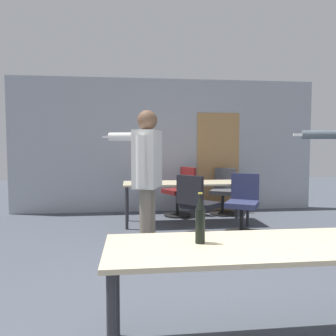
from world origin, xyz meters
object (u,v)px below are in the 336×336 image
(office_chair_far_left, at_px, (197,208))
(beer_bottle, at_px, (200,220))
(office_chair_side_rolled, at_px, (243,206))
(office_chair_mid_tucked, at_px, (181,193))
(office_chair_far_right, at_px, (224,193))
(drink_cup, at_px, (186,180))
(person_right_polo, at_px, (146,170))

(office_chair_far_left, xyz_separation_m, beer_bottle, (-0.52, -2.64, 0.44))
(office_chair_side_rolled, height_order, beer_bottle, beer_bottle)
(office_chair_mid_tucked, distance_m, beer_bottle, 4.28)
(office_chair_far_right, bearing_deg, beer_bottle, 98.53)
(office_chair_side_rolled, height_order, office_chair_far_left, office_chair_far_left)
(drink_cup, bearing_deg, person_right_polo, -114.83)
(person_right_polo, xyz_separation_m, beer_bottle, (0.26, -1.86, -0.19))
(person_right_polo, distance_m, office_chair_mid_tucked, 2.57)
(office_chair_side_rolled, xyz_separation_m, office_chair_mid_tucked, (-0.78, 1.38, 0.02))
(office_chair_far_left, distance_m, office_chair_mid_tucked, 1.59)
(office_chair_far_right, bearing_deg, office_chair_side_rolled, 112.16)
(office_chair_mid_tucked, relative_size, drink_cup, 10.24)
(office_chair_far_left, distance_m, beer_bottle, 2.72)
(drink_cup, bearing_deg, office_chair_side_rolled, -38.61)
(office_chair_mid_tucked, xyz_separation_m, beer_bottle, (-0.51, -4.23, 0.44))
(office_chair_side_rolled, bearing_deg, office_chair_far_left, 44.32)
(office_chair_far_right, xyz_separation_m, beer_bottle, (-1.40, -4.30, 0.46))
(office_chair_mid_tucked, bearing_deg, office_chair_side_rolled, -178.16)
(office_chair_far_left, distance_m, office_chair_far_right, 1.88)
(office_chair_side_rolled, distance_m, beer_bottle, 3.16)
(person_right_polo, bearing_deg, office_chair_side_rolled, -39.95)
(office_chair_far_right, height_order, beer_bottle, beer_bottle)
(office_chair_far_right, height_order, drink_cup, office_chair_far_right)
(office_chair_mid_tucked, bearing_deg, office_chair_far_left, 152.71)
(drink_cup, bearing_deg, office_chair_mid_tucked, 88.35)
(person_right_polo, distance_m, office_chair_side_rolled, 1.95)
(person_right_polo, relative_size, office_chair_mid_tucked, 1.89)
(office_chair_far_right, relative_size, office_chair_mid_tucked, 0.96)
(person_right_polo, height_order, office_chair_side_rolled, person_right_polo)
(beer_bottle, distance_m, drink_cup, 3.52)
(person_right_polo, bearing_deg, drink_cup, -7.38)
(person_right_polo, relative_size, office_chair_far_left, 1.90)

